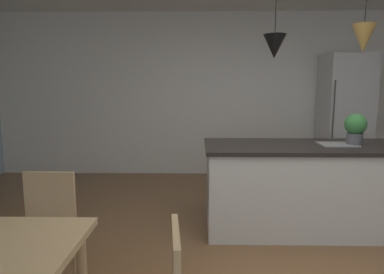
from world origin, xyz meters
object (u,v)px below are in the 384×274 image
(chair_far_right, at_px, (43,230))
(kitchen_island, at_px, (311,186))
(refrigerator, at_px, (344,119))
(potted_plant_on_island, at_px, (355,128))

(chair_far_right, relative_size, kitchen_island, 0.39)
(refrigerator, bearing_deg, kitchen_island, -120.24)
(chair_far_right, height_order, kitchen_island, kitchen_island)
(chair_far_right, height_order, potted_plant_on_island, potted_plant_on_island)
(kitchen_island, distance_m, refrigerator, 2.28)
(refrigerator, bearing_deg, potted_plant_on_island, -110.10)
(kitchen_island, bearing_deg, potted_plant_on_island, -0.00)
(refrigerator, distance_m, potted_plant_on_island, 2.05)
(chair_far_right, xyz_separation_m, kitchen_island, (2.29, 1.18, -0.01))
(chair_far_right, height_order, refrigerator, refrigerator)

